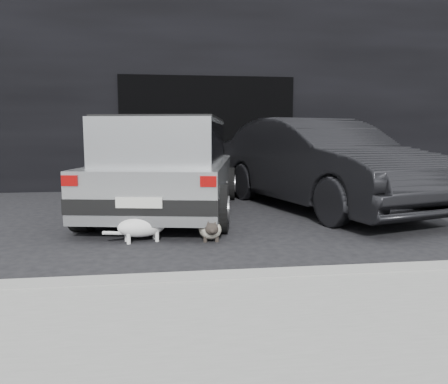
{
  "coord_description": "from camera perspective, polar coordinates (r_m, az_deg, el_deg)",
  "views": [
    {
      "loc": [
        -0.01,
        -6.12,
        1.3
      ],
      "look_at": [
        0.71,
        -0.87,
        0.59
      ],
      "focal_mm": 35.0,
      "sensor_mm": 36.0,
      "label": 1
    }
  ],
  "objects": [
    {
      "name": "sidewalk",
      "position": [
        2.82,
        14.82,
        -18.79
      ],
      "size": [
        18.0,
        2.2,
        0.11
      ],
      "primitive_type": "cube",
      "color": "gray",
      "rests_on": "ground"
    },
    {
      "name": "curb",
      "position": [
        3.87,
        7.88,
        -11.12
      ],
      "size": [
        18.0,
        0.25,
        0.12
      ],
      "primitive_type": "cube",
      "color": "gray",
      "rests_on": "ground"
    },
    {
      "name": "second_car",
      "position": [
        7.72,
        12.3,
        3.63
      ],
      "size": [
        2.9,
        5.03,
        1.57
      ],
      "primitive_type": "imported",
      "rotation": [
        0.0,
        0.0,
        0.28
      ],
      "color": "black",
      "rests_on": "ground"
    },
    {
      "name": "ground",
      "position": [
        6.26,
        -7.58,
        -4.41
      ],
      "size": [
        80.0,
        80.0,
        0.0
      ],
      "primitive_type": "plane",
      "color": "black",
      "rests_on": "ground"
    },
    {
      "name": "cat_siamese",
      "position": [
        5.38,
        -1.8,
        -4.9
      ],
      "size": [
        0.3,
        0.84,
        0.29
      ],
      "rotation": [
        0.0,
        0.0,
        3.11
      ],
      "color": "beige",
      "rests_on": "ground"
    },
    {
      "name": "garage_opening",
      "position": [
        10.16,
        -2.13,
        7.64
      ],
      "size": [
        4.0,
        0.1,
        2.6
      ],
      "primitive_type": "cube",
      "color": "black",
      "rests_on": "ground"
    },
    {
      "name": "silver_hatchback",
      "position": [
        7.13,
        -7.25,
        3.93
      ],
      "size": [
        2.69,
        4.48,
        1.55
      ],
      "rotation": [
        0.0,
        0.0,
        -0.19
      ],
      "color": "#B2B5B7",
      "rests_on": "ground"
    },
    {
      "name": "cat_white",
      "position": [
        5.39,
        -10.29,
        -4.31
      ],
      "size": [
        0.83,
        0.42,
        0.4
      ],
      "rotation": [
        0.0,
        0.0,
        -1.33
      ],
      "color": "white",
      "rests_on": "ground"
    },
    {
      "name": "building_facade",
      "position": [
        12.22,
        -3.12,
        13.26
      ],
      "size": [
        34.0,
        4.0,
        5.0
      ],
      "primitive_type": "cube",
      "color": "black",
      "rests_on": "ground"
    }
  ]
}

